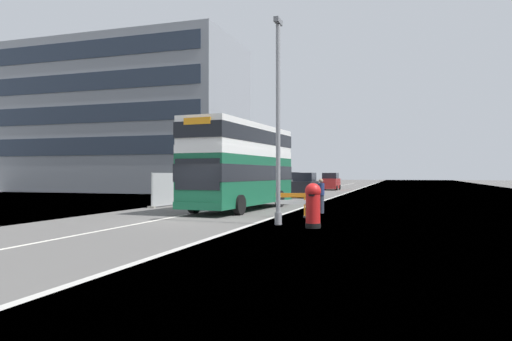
{
  "coord_description": "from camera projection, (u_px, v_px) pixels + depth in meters",
  "views": [
    {
      "loc": [
        9.28,
        -18.19,
        2.04
      ],
      "look_at": [
        1.96,
        4.66,
        2.2
      ],
      "focal_mm": 32.71,
      "sensor_mm": 36.0,
      "label": 1
    }
  ],
  "objects": [
    {
      "name": "car_oncoming_near",
      "position": [
        305.0,
        186.0,
        39.89
      ],
      "size": [
        1.93,
        3.85,
        2.12
      ],
      "color": "black",
      "rests_on": "ground"
    },
    {
      "name": "backdrop_office_block",
      "position": [
        121.0,
        119.0,
        54.88
      ],
      "size": [
        28.03,
        12.63,
        16.96
      ],
      "color": "gray",
      "rests_on": "ground"
    },
    {
      "name": "bare_tree_far_verge_mid",
      "position": [
        226.0,
        172.0,
        57.42
      ],
      "size": [
        2.84,
        2.36,
        4.86
      ],
      "color": "#4C3D2D",
      "rests_on": "ground"
    },
    {
      "name": "pedestrian_at_kerb",
      "position": [
        321.0,
        196.0,
        23.89
      ],
      "size": [
        0.34,
        0.34,
        1.78
      ],
      "color": "#2D3342",
      "rests_on": "ground"
    },
    {
      "name": "ground",
      "position": [
        195.0,
        222.0,
        20.02
      ],
      "size": [
        140.0,
        280.0,
        0.1
      ],
      "color": "#565451"
    },
    {
      "name": "lamppost_foreground",
      "position": [
        278.0,
        127.0,
        18.58
      ],
      "size": [
        0.29,
        0.7,
        8.23
      ],
      "color": "gray",
      "rests_on": "ground"
    },
    {
      "name": "red_pillar_postbox",
      "position": [
        313.0,
        203.0,
        17.49
      ],
      "size": [
        0.61,
        0.61,
        1.68
      ],
      "color": "black",
      "rests_on": "ground"
    },
    {
      "name": "roadworks_barrier",
      "position": [
        291.0,
        203.0,
        21.7
      ],
      "size": [
        1.48,
        0.75,
        1.13
      ],
      "color": "orange",
      "rests_on": "ground"
    },
    {
      "name": "car_receding_far",
      "position": [
        331.0,
        182.0,
        58.2
      ],
      "size": [
        2.09,
        4.42,
        2.13
      ],
      "color": "maroon",
      "rests_on": "ground"
    },
    {
      "name": "construction_site_fence",
      "position": [
        209.0,
        187.0,
        35.53
      ],
      "size": [
        0.44,
        17.2,
        2.13
      ],
      "color": "#A8AAAD",
      "rests_on": "ground"
    },
    {
      "name": "double_decker_bus",
      "position": [
        242.0,
        165.0,
        26.34
      ],
      "size": [
        3.35,
        10.58,
        4.8
      ],
      "color": "#145638",
      "rests_on": "ground"
    },
    {
      "name": "bare_tree_far_verge_near",
      "position": [
        252.0,
        170.0,
        67.43
      ],
      "size": [
        2.07,
        2.99,
        5.34
      ],
      "color": "#4C3D2D",
      "rests_on": "ground"
    },
    {
      "name": "car_receding_mid",
      "position": [
        290.0,
        183.0,
        49.78
      ],
      "size": [
        1.93,
        3.96,
        2.19
      ],
      "color": "slate",
      "rests_on": "ground"
    }
  ]
}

